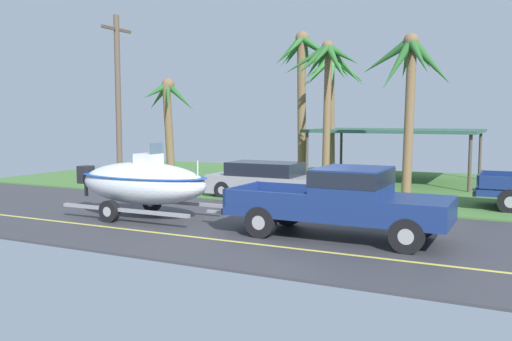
# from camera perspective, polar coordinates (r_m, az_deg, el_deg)

# --- Properties ---
(ground) EXTENTS (36.00, 22.00, 0.11)m
(ground) POSITION_cam_1_polar(r_m,az_deg,el_deg) (22.61, 11.99, -2.35)
(ground) COLOR #38383D
(pickup_truck_towing) EXTENTS (5.79, 2.07, 1.80)m
(pickup_truck_towing) POSITION_cam_1_polar(r_m,az_deg,el_deg) (13.84, 9.91, -2.95)
(pickup_truck_towing) COLOR navy
(pickup_truck_towing) RESTS_ON ground
(boat_on_trailer) EXTENTS (5.66, 2.24, 2.30)m
(boat_on_trailer) POSITION_cam_1_polar(r_m,az_deg,el_deg) (16.86, -11.79, -1.25)
(boat_on_trailer) COLOR gray
(boat_on_trailer) RESTS_ON ground
(parked_sedan_near) EXTENTS (4.76, 1.82, 1.38)m
(parked_sedan_near) POSITION_cam_1_polar(r_m,az_deg,el_deg) (20.50, 1.39, -1.11)
(parked_sedan_near) COLOR #99999E
(parked_sedan_near) RESTS_ON ground
(carport_awning) EXTENTS (7.54, 5.66, 2.52)m
(carport_awning) POSITION_cam_1_polar(r_m,az_deg,el_deg) (26.62, 14.51, 3.98)
(carport_awning) COLOR #4C4238
(carport_awning) RESTS_ON ground
(palm_tree_near_left) EXTENTS (3.06, 3.29, 7.28)m
(palm_tree_near_left) POSITION_cam_1_polar(r_m,az_deg,el_deg) (27.27, 4.91, 10.77)
(palm_tree_near_left) COLOR brown
(palm_tree_near_left) RESTS_ON ground
(palm_tree_near_right) EXTENTS (3.18, 2.98, 5.21)m
(palm_tree_near_right) POSITION_cam_1_polar(r_m,az_deg,el_deg) (30.04, -9.13, 6.74)
(palm_tree_near_right) COLOR brown
(palm_tree_near_right) RESTS_ON ground
(palm_tree_mid) EXTENTS (3.06, 3.40, 6.08)m
(palm_tree_mid) POSITION_cam_1_polar(r_m,az_deg,el_deg) (25.53, 8.17, 9.66)
(palm_tree_mid) COLOR brown
(palm_tree_mid) RESTS_ON ground
(palm_tree_far_left) EXTENTS (3.21, 3.14, 6.23)m
(palm_tree_far_left) POSITION_cam_1_polar(r_m,az_deg,el_deg) (22.96, 7.38, 10.18)
(palm_tree_far_left) COLOR brown
(palm_tree_far_left) RESTS_ON ground
(palm_tree_far_right) EXTENTS (3.48, 3.51, 6.10)m
(palm_tree_far_right) POSITION_cam_1_polar(r_m,az_deg,el_deg) (20.83, 15.76, 9.48)
(palm_tree_far_right) COLOR brown
(palm_tree_far_right) RESTS_ON ground
(utility_pole) EXTENTS (0.24, 1.80, 7.40)m
(utility_pole) POSITION_cam_1_polar(r_m,az_deg,el_deg) (24.32, -14.24, 7.26)
(utility_pole) COLOR brown
(utility_pole) RESTS_ON ground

